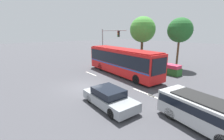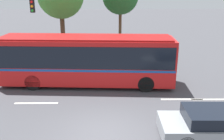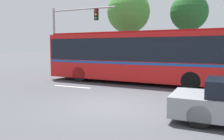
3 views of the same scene
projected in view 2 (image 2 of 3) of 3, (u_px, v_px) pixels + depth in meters
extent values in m
plane|color=#444449|center=(103.00, 133.00, 10.90)|extent=(140.00, 140.00, 0.00)
cube|color=red|center=(86.00, 60.00, 15.93)|extent=(11.22, 3.04, 2.85)
cube|color=black|center=(86.00, 53.00, 15.79)|extent=(11.00, 3.06, 1.37)
cube|color=#194C9E|center=(86.00, 65.00, 16.04)|extent=(11.11, 3.06, 0.14)
cube|color=black|center=(174.00, 56.00, 15.61)|extent=(0.17, 2.11, 1.59)
cube|color=maroon|center=(86.00, 37.00, 15.47)|extent=(10.77, 2.81, 0.10)
cylinder|color=black|center=(143.00, 72.00, 17.19)|extent=(1.01, 0.35, 1.00)
cylinder|color=black|center=(146.00, 84.00, 15.12)|extent=(1.01, 0.35, 1.00)
cylinder|color=black|center=(44.00, 71.00, 17.45)|extent=(1.01, 0.35, 1.00)
cylinder|color=black|center=(33.00, 82.00, 15.38)|extent=(1.01, 0.35, 1.00)
cube|color=gray|center=(213.00, 128.00, 10.33)|extent=(4.45, 1.96, 0.63)
cube|color=black|center=(212.00, 116.00, 10.15)|extent=(2.24, 1.70, 0.50)
cylinder|color=black|center=(176.00, 121.00, 11.18)|extent=(0.68, 0.23, 0.67)
cube|color=black|center=(32.00, 6.00, 17.59)|extent=(0.30, 0.22, 0.90)
cylinder|color=red|center=(31.00, 2.00, 17.39)|extent=(0.18, 0.02, 0.18)
cylinder|color=yellow|center=(32.00, 6.00, 17.48)|extent=(0.18, 0.02, 0.18)
cylinder|color=green|center=(32.00, 11.00, 17.57)|extent=(0.18, 0.02, 0.18)
cube|color=#286028|center=(94.00, 59.00, 20.77)|extent=(9.55, 1.21, 0.86)
cube|color=#CC3351|center=(94.00, 51.00, 20.57)|extent=(9.36, 1.15, 0.42)
cylinder|color=brown|center=(63.00, 36.00, 22.07)|extent=(0.40, 0.40, 4.09)
cylinder|color=brown|center=(120.00, 32.00, 23.72)|extent=(0.28, 0.28, 4.19)
cube|color=silver|center=(182.00, 99.00, 14.17)|extent=(2.40, 0.16, 0.01)
cube|color=silver|center=(36.00, 103.00, 13.69)|extent=(2.40, 0.16, 0.01)
cube|color=silver|center=(212.00, 99.00, 14.15)|extent=(2.40, 0.16, 0.01)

